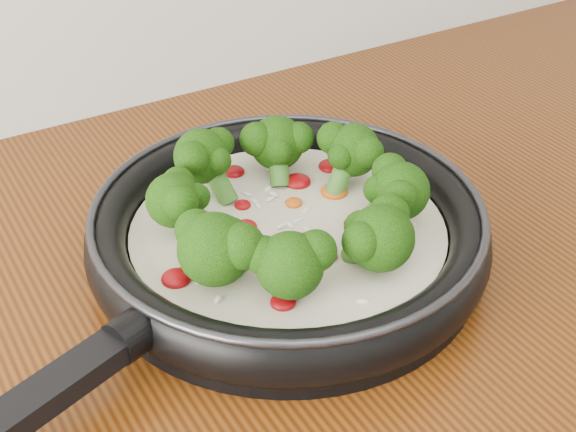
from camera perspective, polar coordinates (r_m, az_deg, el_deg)
skillet at (r=0.72m, az=-0.18°, el=-0.97°), size 0.60×0.46×0.10m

